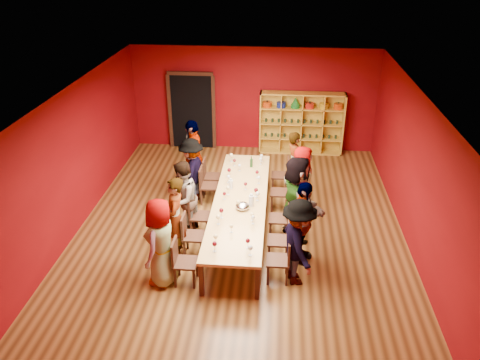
% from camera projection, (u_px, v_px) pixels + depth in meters
% --- Properties ---
extents(room_shell, '(7.10, 9.10, 3.04)m').
position_uv_depth(room_shell, '(240.00, 167.00, 9.50)').
color(room_shell, '#523115').
rests_on(room_shell, ground).
extents(tasting_table, '(1.10, 4.50, 0.75)m').
position_uv_depth(tasting_table, '(240.00, 201.00, 9.87)').
color(tasting_table, tan).
rests_on(tasting_table, ground).
extents(doorway, '(1.40, 0.17, 2.30)m').
position_uv_depth(doorway, '(192.00, 111.00, 13.74)').
color(doorway, black).
rests_on(doorway, ground).
extents(shelving_unit, '(2.40, 0.40, 1.80)m').
position_uv_depth(shelving_unit, '(301.00, 120.00, 13.45)').
color(shelving_unit, gold).
rests_on(shelving_unit, ground).
extents(chair_person_left_0, '(0.42, 0.42, 0.89)m').
position_uv_depth(chair_person_left_0, '(181.00, 259.00, 8.42)').
color(chair_person_left_0, black).
rests_on(chair_person_left_0, ground).
extents(person_left_0, '(0.62, 0.91, 1.70)m').
position_uv_depth(person_left_0, '(161.00, 242.00, 8.28)').
color(person_left_0, '#4A494E').
rests_on(person_left_0, ground).
extents(chair_person_left_1, '(0.42, 0.42, 0.89)m').
position_uv_depth(chair_person_left_1, '(190.00, 233.00, 9.17)').
color(chair_person_left_1, black).
rests_on(chair_person_left_1, ground).
extents(person_left_1, '(0.53, 0.67, 1.67)m').
position_uv_depth(person_left_1, '(175.00, 218.00, 9.03)').
color(person_left_1, '#141637').
rests_on(person_left_1, ground).
extents(chair_person_left_2, '(0.42, 0.42, 0.89)m').
position_uv_depth(chair_person_left_2, '(196.00, 213.00, 9.83)').
color(chair_person_left_2, black).
rests_on(chair_person_left_2, ground).
extents(person_left_2, '(0.63, 0.89, 1.66)m').
position_uv_depth(person_left_2, '(183.00, 199.00, 9.70)').
color(person_left_2, '#5271AA').
rests_on(person_left_2, ground).
extents(chair_person_left_3, '(0.42, 0.42, 0.89)m').
position_uv_depth(chair_person_left_3, '(206.00, 183.00, 11.02)').
color(chair_person_left_3, black).
rests_on(chair_person_left_3, ground).
extents(person_left_3, '(0.58, 1.09, 1.61)m').
position_uv_depth(person_left_3, '(192.00, 171.00, 10.91)').
color(person_left_3, silver).
rests_on(person_left_3, ground).
extents(chair_person_left_4, '(0.42, 0.42, 0.89)m').
position_uv_depth(chair_person_left_4, '(209.00, 174.00, 11.46)').
color(chair_person_left_4, black).
rests_on(chair_person_left_4, ground).
extents(person_left_4, '(0.60, 1.14, 1.88)m').
position_uv_depth(person_left_4, '(194.00, 157.00, 11.29)').
color(person_left_4, '#4E4E53').
rests_on(person_left_4, ground).
extents(chair_person_right_0, '(0.42, 0.42, 0.89)m').
position_uv_depth(chair_person_right_0, '(282.00, 258.00, 8.46)').
color(chair_person_right_0, black).
rests_on(chair_person_right_0, ground).
extents(person_right_0, '(0.74, 1.17, 1.69)m').
position_uv_depth(person_right_0, '(298.00, 243.00, 8.28)').
color(person_right_0, '#131435').
rests_on(person_right_0, ground).
extents(chair_person_right_1, '(0.42, 0.42, 0.89)m').
position_uv_depth(chair_person_right_1, '(283.00, 238.00, 9.02)').
color(chair_person_right_1, black).
rests_on(chair_person_right_1, ground).
extents(person_right_1, '(0.77, 1.10, 1.71)m').
position_uv_depth(person_right_1, '(302.00, 223.00, 8.83)').
color(person_right_1, '#161B3D').
rests_on(person_right_1, ground).
extents(chair_person_right_2, '(0.42, 0.42, 0.89)m').
position_uv_depth(chair_person_right_2, '(283.00, 216.00, 9.73)').
color(chair_person_right_2, black).
rests_on(chair_person_right_2, ground).
extents(person_right_2, '(1.07, 1.78, 1.86)m').
position_uv_depth(person_right_2, '(296.00, 199.00, 9.51)').
color(person_right_2, tan).
rests_on(person_right_2, ground).
extents(chair_person_right_3, '(0.42, 0.42, 0.89)m').
position_uv_depth(chair_person_right_3, '(283.00, 190.00, 10.73)').
color(chair_person_right_3, black).
rests_on(chair_person_right_3, ground).
extents(person_right_3, '(0.45, 0.79, 1.58)m').
position_uv_depth(person_right_3, '(302.00, 179.00, 10.57)').
color(person_right_3, '#4B4A4F').
rests_on(person_right_3, ground).
extents(chair_person_right_4, '(0.42, 0.42, 0.89)m').
position_uv_depth(chair_person_right_4, '(283.00, 173.00, 11.51)').
color(chair_person_right_4, black).
rests_on(chair_person_right_4, ground).
extents(person_right_4, '(0.57, 0.67, 1.59)m').
position_uv_depth(person_right_4, '(294.00, 163.00, 11.35)').
color(person_right_4, '#6091C5').
rests_on(person_right_4, ground).
extents(wine_glass_0, '(0.09, 0.09, 0.21)m').
position_uv_depth(wine_glass_0, '(238.00, 202.00, 9.42)').
color(wine_glass_0, silver).
rests_on(wine_glass_0, tasting_table).
extents(wine_glass_1, '(0.07, 0.07, 0.18)m').
position_uv_depth(wine_glass_1, '(234.00, 161.00, 11.24)').
color(wine_glass_1, silver).
rests_on(wine_glass_1, tasting_table).
extents(wine_glass_2, '(0.08, 0.08, 0.19)m').
position_uv_depth(wine_glass_2, '(253.00, 218.00, 8.93)').
color(wine_glass_2, silver).
rests_on(wine_glass_2, tasting_table).
extents(wine_glass_3, '(0.08, 0.08, 0.21)m').
position_uv_depth(wine_glass_3, '(228.00, 188.00, 9.95)').
color(wine_glass_3, silver).
rests_on(wine_glass_3, tasting_table).
extents(wine_glass_4, '(0.09, 0.09, 0.22)m').
position_uv_depth(wine_glass_4, '(221.00, 211.00, 9.12)').
color(wine_glass_4, silver).
rests_on(wine_glass_4, tasting_table).
extents(wine_glass_5, '(0.07, 0.07, 0.18)m').
position_uv_depth(wine_glass_5, '(240.00, 166.00, 10.99)').
color(wine_glass_5, silver).
rests_on(wine_glass_5, tasting_table).
extents(wine_glass_6, '(0.09, 0.09, 0.22)m').
position_uv_depth(wine_glass_6, '(250.00, 248.00, 8.03)').
color(wine_glass_6, silver).
rests_on(wine_glass_6, tasting_table).
extents(wine_glass_7, '(0.08, 0.08, 0.21)m').
position_uv_depth(wine_glass_7, '(229.00, 170.00, 10.72)').
color(wine_glass_7, silver).
rests_on(wine_glass_7, tasting_table).
extents(wine_glass_8, '(0.07, 0.07, 0.18)m').
position_uv_depth(wine_glass_8, '(224.00, 194.00, 9.78)').
color(wine_glass_8, silver).
rests_on(wine_glass_8, tasting_table).
extents(wine_glass_9, '(0.08, 0.08, 0.19)m').
position_uv_depth(wine_glass_9, '(259.00, 178.00, 10.41)').
color(wine_glass_9, silver).
rests_on(wine_glass_9, tasting_table).
extents(wine_glass_10, '(0.09, 0.09, 0.21)m').
position_uv_depth(wine_glass_10, '(258.00, 194.00, 9.73)').
color(wine_glass_10, silver).
rests_on(wine_glass_10, tasting_table).
extents(wine_glass_11, '(0.08, 0.08, 0.20)m').
position_uv_depth(wine_glass_11, '(216.00, 237.00, 8.35)').
color(wine_glass_11, silver).
rests_on(wine_glass_11, tasting_table).
extents(wine_glass_12, '(0.08, 0.08, 0.21)m').
position_uv_depth(wine_glass_12, '(215.00, 244.00, 8.13)').
color(wine_glass_12, silver).
rests_on(wine_glass_12, tasting_table).
extents(wine_glass_13, '(0.08, 0.08, 0.20)m').
position_uv_depth(wine_glass_13, '(248.00, 241.00, 8.23)').
color(wine_glass_13, silver).
rests_on(wine_glass_13, tasting_table).
extents(wine_glass_14, '(0.09, 0.09, 0.22)m').
position_uv_depth(wine_glass_14, '(231.00, 156.00, 11.43)').
color(wine_glass_14, silver).
rests_on(wine_glass_14, tasting_table).
extents(wine_glass_15, '(0.09, 0.09, 0.22)m').
position_uv_depth(wine_glass_15, '(256.00, 191.00, 9.85)').
color(wine_glass_15, silver).
rests_on(wine_glass_15, tasting_table).
extents(wine_glass_16, '(0.08, 0.08, 0.19)m').
position_uv_depth(wine_glass_16, '(228.00, 177.00, 10.45)').
color(wine_glass_16, silver).
rests_on(wine_glass_16, tasting_table).
extents(wine_glass_17, '(0.07, 0.07, 0.18)m').
position_uv_depth(wine_glass_17, '(245.00, 184.00, 10.16)').
color(wine_glass_17, silver).
rests_on(wine_glass_17, tasting_table).
extents(wine_glass_18, '(0.08, 0.08, 0.19)m').
position_uv_depth(wine_glass_18, '(257.00, 172.00, 10.65)').
color(wine_glass_18, silver).
rests_on(wine_glass_18, tasting_table).
extents(wine_glass_19, '(0.09, 0.09, 0.22)m').
position_uv_depth(wine_glass_19, '(218.00, 217.00, 8.91)').
color(wine_glass_19, silver).
rests_on(wine_glass_19, tasting_table).
extents(wine_glass_20, '(0.07, 0.07, 0.18)m').
position_uv_depth(wine_glass_20, '(231.00, 227.00, 8.67)').
color(wine_glass_20, silver).
rests_on(wine_glass_20, tasting_table).
extents(wine_glass_21, '(0.07, 0.07, 0.18)m').
position_uv_depth(wine_glass_21, '(252.00, 215.00, 9.04)').
color(wine_glass_21, silver).
rests_on(wine_glass_21, tasting_table).
extents(wine_glass_22, '(0.08, 0.08, 0.19)m').
position_uv_depth(wine_glass_22, '(261.00, 156.00, 11.44)').
color(wine_glass_22, silver).
rests_on(wine_glass_22, tasting_table).
extents(wine_glass_23, '(0.08, 0.08, 0.19)m').
position_uv_depth(wine_glass_23, '(261.00, 159.00, 11.30)').
color(wine_glass_23, silver).
rests_on(wine_glass_23, tasting_table).
extents(spittoon_bowl, '(0.28, 0.28, 0.16)m').
position_uv_depth(spittoon_bowl, '(242.00, 206.00, 9.46)').
color(spittoon_bowl, '#ADAFB4').
rests_on(spittoon_bowl, tasting_table).
extents(carafe_a, '(0.12, 0.12, 0.24)m').
position_uv_depth(carafe_a, '(231.00, 184.00, 10.22)').
color(carafe_a, silver).
rests_on(carafe_a, tasting_table).
extents(carafe_b, '(0.12, 0.12, 0.28)m').
position_uv_depth(carafe_b, '(251.00, 200.00, 9.55)').
color(carafe_b, silver).
rests_on(carafe_b, tasting_table).
extents(wine_bottle, '(0.07, 0.07, 0.28)m').
position_uv_depth(wine_bottle, '(251.00, 163.00, 11.19)').
color(wine_bottle, '#133416').
rests_on(wine_bottle, tasting_table).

